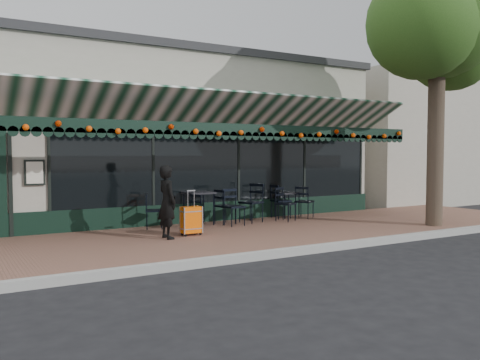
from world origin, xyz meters
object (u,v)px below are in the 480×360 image
cafe_table_b (199,195)px  chair_a_extra (304,202)px  chair_a_right (281,201)px  chair_a_front (286,204)px  chair_b_front (234,207)px  chair_solo (154,211)px  street_tree (442,24)px  cafe_table_a (287,195)px  chair_a_left (251,203)px  woman (167,202)px  chair_b_left (191,211)px  chair_b_right (225,206)px  suitcase (191,220)px

cafe_table_b → chair_a_extra: bearing=-5.7°
chair_a_right → cafe_table_b: bearing=94.0°
chair_a_front → chair_b_front: chair_b_front is taller
chair_solo → street_tree: street_tree is taller
cafe_table_a → chair_a_left: 1.42m
chair_a_right → cafe_table_a: bearing=-78.7°
chair_a_right → chair_a_front: 0.61m
woman → chair_b_front: 2.33m
chair_a_right → chair_b_left: bearing=104.2°
woman → chair_a_extra: 4.70m
chair_solo → chair_a_front: bearing=-78.3°
chair_a_extra → chair_b_right: 2.44m
chair_b_right → cafe_table_a: bearing=-95.3°
chair_b_left → chair_b_right: chair_b_right is taller
chair_a_extra → woman: bearing=76.0°
suitcase → cafe_table_a: (3.56, 1.43, 0.30)m
woman → chair_b_left: 1.47m
chair_a_right → chair_b_right: size_ratio=1.05×
woman → cafe_table_a: bearing=-71.7°
chair_a_right → street_tree: street_tree is taller
chair_a_extra → chair_b_right: (-2.44, 0.06, 0.00)m
cafe_table_a → cafe_table_b: 2.70m
chair_b_front → chair_b_left: bearing=171.3°
chair_b_left → street_tree: size_ratio=0.12×
chair_a_left → chair_b_left: (-1.79, -0.20, -0.10)m
chair_a_extra → chair_b_left: (-3.52, -0.22, -0.04)m
woman → chair_solo: bearing=-12.7°
chair_a_extra → chair_b_left: chair_a_extra is taller
chair_a_left → cafe_table_b: bearing=-121.3°
suitcase → chair_a_front: size_ratio=1.08×
cafe_table_b → chair_b_front: bearing=-43.7°
cafe_table_b → chair_solo: bearing=-175.4°
chair_a_front → street_tree: (2.96, -2.38, 4.47)m
chair_b_front → chair_a_right: bearing=14.5°
cafe_table_b → suitcase: bearing=-121.5°
chair_a_extra → cafe_table_b: bearing=55.0°
chair_b_right → chair_a_extra: bearing=-103.7°
cafe_table_b → chair_a_front: bearing=-14.4°
woman → chair_solo: woman is taller
chair_a_front → street_tree: street_tree is taller
chair_a_left → woman: bearing=-83.8°
suitcase → cafe_table_b: size_ratio=1.19×
chair_b_right → street_tree: size_ratio=0.13×
street_tree → chair_a_left: bearing=145.8°
woman → cafe_table_a: woman is taller
cafe_table_b → chair_b_left: size_ratio=1.00×
chair_a_right → chair_solo: 3.67m
chair_b_right → street_tree: (4.58, -2.71, 4.48)m
suitcase → chair_a_right: bearing=22.4°
chair_a_front → chair_a_extra: bearing=-5.7°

